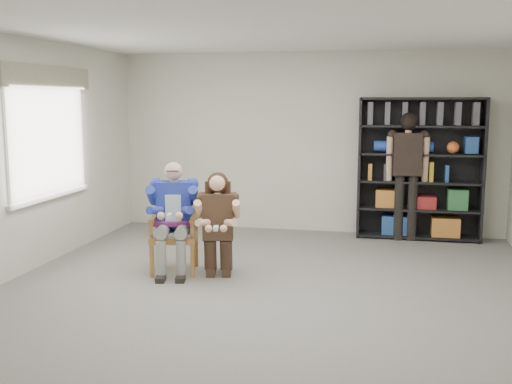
% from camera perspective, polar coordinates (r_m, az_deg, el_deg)
% --- Properties ---
extents(room_shell, '(6.00, 7.00, 2.80)m').
position_cam_1_polar(room_shell, '(5.97, 0.66, 2.40)').
color(room_shell, beige).
rests_on(room_shell, ground).
extents(floor, '(6.00, 7.00, 0.01)m').
position_cam_1_polar(floor, '(6.29, 0.64, -10.39)').
color(floor, slate).
rests_on(floor, ground).
extents(window_left, '(0.16, 2.00, 1.75)m').
position_cam_1_polar(window_left, '(7.99, -19.11, 5.19)').
color(window_left, silver).
rests_on(window_left, room_shell).
extents(armchair, '(0.71, 0.70, 1.03)m').
position_cam_1_polar(armchair, '(7.26, -7.80, -3.61)').
color(armchair, '#A3662F').
rests_on(armchair, floor).
extents(seated_man, '(0.74, 0.91, 1.35)m').
position_cam_1_polar(seated_man, '(7.23, -7.83, -2.40)').
color(seated_man, navy).
rests_on(seated_man, floor).
extents(kneeling_woman, '(0.68, 0.92, 1.23)m').
position_cam_1_polar(kneeling_woman, '(6.95, -3.65, -3.27)').
color(kneeling_woman, '#39281C').
rests_on(kneeling_woman, floor).
extents(bookshelf, '(1.80, 0.38, 2.10)m').
position_cam_1_polar(bookshelf, '(9.17, 15.34, 2.12)').
color(bookshelf, black).
rests_on(bookshelf, floor).
extents(standing_man, '(0.58, 0.33, 1.87)m').
position_cam_1_polar(standing_man, '(9.04, 14.16, 1.34)').
color(standing_man, black).
rests_on(standing_man, floor).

